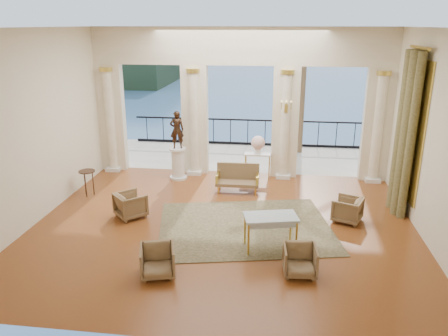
# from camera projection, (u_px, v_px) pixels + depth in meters

# --- Properties ---
(floor) EXTENTS (9.00, 9.00, 0.00)m
(floor) POSITION_uv_depth(u_px,v_px,m) (223.00, 226.00, 10.38)
(floor) COLOR #482711
(floor) RESTS_ON ground
(room_walls) EXTENTS (9.00, 9.00, 9.00)m
(room_walls) POSITION_uv_depth(u_px,v_px,m) (216.00, 116.00, 8.42)
(room_walls) COLOR white
(room_walls) RESTS_ON ground
(arcade) EXTENTS (9.00, 0.56, 4.50)m
(arcade) POSITION_uv_depth(u_px,v_px,m) (240.00, 93.00, 13.16)
(arcade) COLOR beige
(arcade) RESTS_ON ground
(terrace) EXTENTS (10.00, 3.60, 0.10)m
(terrace) POSITION_uv_depth(u_px,v_px,m) (244.00, 157.00, 15.85)
(terrace) COLOR #A39686
(terrace) RESTS_ON ground
(balustrade) EXTENTS (9.00, 0.06, 1.03)m
(balustrade) POSITION_uv_depth(u_px,v_px,m) (248.00, 135.00, 17.21)
(balustrade) COLOR black
(balustrade) RESTS_ON terrace
(palm_tree) EXTENTS (2.00, 2.00, 4.50)m
(palm_tree) POSITION_uv_depth(u_px,v_px,m) (305.00, 38.00, 15.06)
(palm_tree) COLOR #4C3823
(palm_tree) RESTS_ON terrace
(headland) EXTENTS (22.00, 18.00, 6.00)m
(headland) POSITION_uv_depth(u_px,v_px,m) (112.00, 67.00, 80.87)
(headland) COLOR black
(headland) RESTS_ON sea
(sea) EXTENTS (160.00, 160.00, 0.00)m
(sea) POSITION_uv_depth(u_px,v_px,m) (273.00, 94.00, 68.75)
(sea) COLOR #27537D
(sea) RESTS_ON ground
(curtain) EXTENTS (0.33, 1.40, 4.09)m
(curtain) POSITION_uv_depth(u_px,v_px,m) (405.00, 134.00, 10.63)
(curtain) COLOR #4E4526
(curtain) RESTS_ON ground
(window_frame) EXTENTS (0.04, 1.60, 3.40)m
(window_frame) POSITION_uv_depth(u_px,v_px,m) (414.00, 131.00, 10.58)
(window_frame) COLOR gold
(window_frame) RESTS_ON room_walls
(wall_sconce) EXTENTS (0.30, 0.11, 0.33)m
(wall_sconce) POSITION_uv_depth(u_px,v_px,m) (286.00, 108.00, 12.81)
(wall_sconce) COLOR gold
(wall_sconce) RESTS_ON arcade
(rug) EXTENTS (4.54, 3.85, 0.02)m
(rug) POSITION_uv_depth(u_px,v_px,m) (245.00, 227.00, 10.30)
(rug) COLOR #2C2F18
(rug) RESTS_ON ground
(armchair_a) EXTENTS (0.78, 0.75, 0.66)m
(armchair_a) POSITION_uv_depth(u_px,v_px,m) (157.00, 260.00, 8.26)
(armchair_a) COLOR #44361B
(armchair_a) RESTS_ON ground
(armchair_b) EXTENTS (0.66, 0.62, 0.64)m
(armchair_b) POSITION_uv_depth(u_px,v_px,m) (300.00, 259.00, 8.29)
(armchair_b) COLOR #44361B
(armchair_b) RESTS_ON ground
(armchair_c) EXTENTS (0.80, 0.82, 0.66)m
(armchair_c) POSITION_uv_depth(u_px,v_px,m) (347.00, 209.00, 10.54)
(armchair_c) COLOR #44361B
(armchair_c) RESTS_ON ground
(armchair_d) EXTENTS (0.91, 0.91, 0.68)m
(armchair_d) POSITION_uv_depth(u_px,v_px,m) (131.00, 204.00, 10.78)
(armchair_d) COLOR #44361B
(armchair_d) RESTS_ON ground
(settee) EXTENTS (1.22, 0.54, 0.80)m
(settee) POSITION_uv_depth(u_px,v_px,m) (238.00, 178.00, 12.42)
(settee) COLOR #44361B
(settee) RESTS_ON ground
(game_table) EXTENTS (1.21, 0.84, 0.76)m
(game_table) POSITION_uv_depth(u_px,v_px,m) (271.00, 219.00, 9.13)
(game_table) COLOR #9EB3C4
(game_table) RESTS_ON ground
(pedestal) EXTENTS (0.53, 0.53, 0.98)m
(pedestal) POSITION_uv_depth(u_px,v_px,m) (178.00, 164.00, 13.42)
(pedestal) COLOR silver
(pedestal) RESTS_ON ground
(statue) EXTENTS (0.48, 0.38, 1.15)m
(statue) POSITION_uv_depth(u_px,v_px,m) (177.00, 130.00, 13.08)
(statue) COLOR black
(statue) RESTS_ON pedestal
(console_table) EXTENTS (0.82, 0.32, 0.78)m
(console_table) POSITION_uv_depth(u_px,v_px,m) (258.00, 158.00, 13.44)
(console_table) COLOR silver
(console_table) RESTS_ON ground
(urn) EXTENTS (0.42, 0.42, 0.56)m
(urn) POSITION_uv_depth(u_px,v_px,m) (258.00, 144.00, 13.30)
(urn) COLOR white
(urn) RESTS_ON console_table
(side_table) EXTENTS (0.44, 0.44, 0.72)m
(side_table) POSITION_uv_depth(u_px,v_px,m) (87.00, 174.00, 12.05)
(side_table) COLOR black
(side_table) RESTS_ON ground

